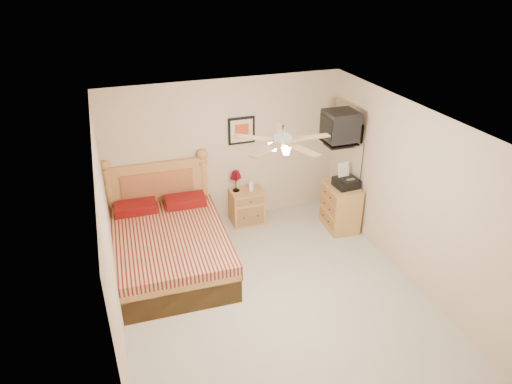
% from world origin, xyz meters
% --- Properties ---
extents(floor, '(4.50, 4.50, 0.00)m').
position_xyz_m(floor, '(0.00, 0.00, 0.00)').
color(floor, '#ACA89B').
rests_on(floor, ground).
extents(ceiling, '(4.00, 4.50, 0.04)m').
position_xyz_m(ceiling, '(0.00, 0.00, 2.50)').
color(ceiling, white).
rests_on(ceiling, ground).
extents(wall_back, '(4.00, 0.04, 2.50)m').
position_xyz_m(wall_back, '(0.00, 2.25, 1.25)').
color(wall_back, '#C8AF93').
rests_on(wall_back, ground).
extents(wall_front, '(4.00, 0.04, 2.50)m').
position_xyz_m(wall_front, '(0.00, -2.25, 1.25)').
color(wall_front, '#C8AF93').
rests_on(wall_front, ground).
extents(wall_left, '(0.04, 4.50, 2.50)m').
position_xyz_m(wall_left, '(-2.00, 0.00, 1.25)').
color(wall_left, '#C8AF93').
rests_on(wall_left, ground).
extents(wall_right, '(0.04, 4.50, 2.50)m').
position_xyz_m(wall_right, '(2.00, 0.00, 1.25)').
color(wall_right, '#C8AF93').
rests_on(wall_right, ground).
extents(bed, '(1.73, 2.23, 1.40)m').
position_xyz_m(bed, '(-1.22, 1.12, 0.70)').
color(bed, '#AD7E41').
rests_on(bed, ground).
extents(nightstand, '(0.56, 0.42, 0.60)m').
position_xyz_m(nightstand, '(0.28, 2.00, 0.30)').
color(nightstand, '#BA8944').
rests_on(nightstand, ground).
extents(table_lamp, '(0.21, 0.21, 0.37)m').
position_xyz_m(table_lamp, '(0.11, 2.08, 0.79)').
color(table_lamp, '#50040F').
rests_on(table_lamp, nightstand).
extents(lotion_bottle, '(0.10, 0.10, 0.23)m').
position_xyz_m(lotion_bottle, '(0.35, 1.98, 0.72)').
color(lotion_bottle, white).
rests_on(lotion_bottle, nightstand).
extents(framed_picture, '(0.46, 0.04, 0.46)m').
position_xyz_m(framed_picture, '(0.27, 2.23, 1.62)').
color(framed_picture, black).
rests_on(framed_picture, wall_back).
extents(dresser, '(0.52, 0.71, 0.80)m').
position_xyz_m(dresser, '(1.73, 1.32, 0.40)').
color(dresser, '#A4773B').
rests_on(dresser, ground).
extents(fax_machine, '(0.38, 0.40, 0.38)m').
position_xyz_m(fax_machine, '(1.76, 1.26, 0.99)').
color(fax_machine, black).
rests_on(fax_machine, dresser).
extents(magazine_lower, '(0.23, 0.28, 0.02)m').
position_xyz_m(magazine_lower, '(1.72, 1.55, 0.81)').
color(magazine_lower, beige).
rests_on(magazine_lower, dresser).
extents(magazine_upper, '(0.24, 0.31, 0.02)m').
position_xyz_m(magazine_upper, '(1.73, 1.57, 0.83)').
color(magazine_upper, gray).
rests_on(magazine_upper, magazine_lower).
extents(wall_tv, '(0.56, 0.46, 0.58)m').
position_xyz_m(wall_tv, '(1.75, 1.34, 1.81)').
color(wall_tv, black).
rests_on(wall_tv, wall_right).
extents(ceiling_fan, '(1.14, 1.14, 0.28)m').
position_xyz_m(ceiling_fan, '(0.00, -0.20, 2.36)').
color(ceiling_fan, white).
rests_on(ceiling_fan, ceiling).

